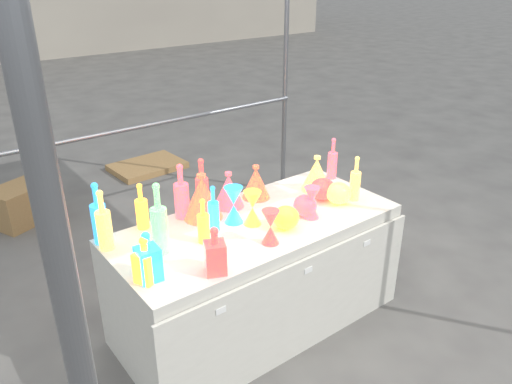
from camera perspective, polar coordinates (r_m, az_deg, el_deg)
ground at (r=3.49m, az=0.00°, el=-14.32°), size 80.00×80.00×0.00m
display_table at (r=3.26m, az=0.10°, el=-9.29°), size 1.84×0.83×0.75m
cardboard_box_closed at (r=5.06m, az=-25.28°, el=-1.29°), size 0.59×0.52×0.36m
cardboard_box_flat at (r=5.97m, az=-12.30°, el=2.90°), size 0.82×0.61×0.07m
bottle_0 at (r=3.01m, az=-12.97°, el=-1.56°), size 0.08×0.08×0.29m
bottle_1 at (r=2.90m, az=-17.58°, el=-2.30°), size 0.10×0.10×0.37m
bottle_2 at (r=3.12m, az=-6.20°, el=0.69°), size 0.09×0.09×0.37m
bottle_3 at (r=3.08m, az=-8.55°, el=0.11°), size 0.11×0.11×0.36m
bottle_4 at (r=2.84m, az=-17.06°, el=-3.05°), size 0.10×0.10×0.36m
bottle_5 at (r=2.71m, az=-11.04°, el=-2.98°), size 0.10×0.10×0.41m
bottle_6 at (r=2.81m, az=-6.05°, el=-3.27°), size 0.08×0.08×0.27m
bottle_7 at (r=2.92m, az=-4.90°, el=-1.87°), size 0.07×0.07×0.29m
decanter_0 at (r=2.53m, az=-12.53°, el=-7.50°), size 0.13×0.13×0.25m
decanter_1 at (r=2.54m, az=-4.72°, el=-6.65°), size 0.14×0.14×0.26m
decanter_2 at (r=2.53m, az=-12.27°, el=-7.17°), size 0.12×0.12×0.27m
hourglass_0 at (r=2.80m, az=1.67°, el=-4.01°), size 0.13×0.13×0.20m
hourglass_1 at (r=3.10m, az=6.36°, el=-1.20°), size 0.12×0.12×0.20m
hourglass_4 at (r=3.00m, az=-0.41°, el=-1.83°), size 0.12×0.12×0.22m
hourglass_5 at (r=3.02m, az=-2.57°, el=-1.48°), size 0.15×0.15×0.23m
globe_0 at (r=2.97m, az=3.45°, el=-3.06°), size 0.19×0.19×0.13m
globe_1 at (r=3.32m, az=9.42°, el=-0.26°), size 0.18×0.18×0.13m
globe_2 at (r=3.36m, az=7.61°, el=0.24°), size 0.21×0.21×0.13m
globe_3 at (r=3.13m, az=5.63°, el=-1.67°), size 0.17×0.17×0.12m
lampshade_0 at (r=3.08m, az=-6.16°, el=-0.47°), size 0.32×0.32×0.29m
lampshade_1 at (r=3.34m, az=-0.01°, el=1.21°), size 0.20×0.20×0.23m
lampshade_2 at (r=3.22m, az=-3.14°, el=0.31°), size 0.23×0.23×0.24m
lampshade_3 at (r=3.48m, az=6.93°, el=2.18°), size 0.27×0.27×0.25m
bottle_10 at (r=3.67m, az=8.75°, el=3.83°), size 0.09×0.09×0.31m
bottle_11 at (r=3.36m, az=11.31°, el=1.56°), size 0.08×0.08×0.31m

